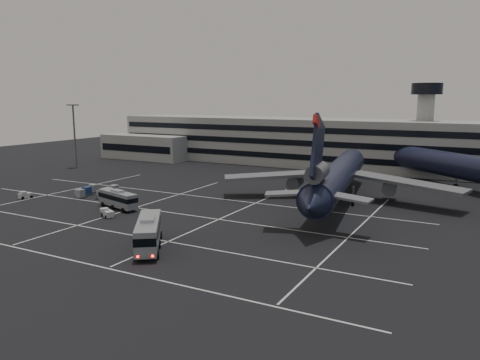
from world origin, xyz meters
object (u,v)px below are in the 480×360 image
at_px(bus_near, 148,231).
at_px(uld_cluster, 97,191).
at_px(trijet_main, 338,176).
at_px(bus_far, 118,198).
at_px(tug_a, 25,195).

bearing_deg(bus_near, uld_cluster, 109.64).
distance_m(trijet_main, bus_near, 41.89).
bearing_deg(bus_far, trijet_main, -39.54).
bearing_deg(tug_a, uld_cluster, 52.39).
xyz_separation_m(trijet_main, bus_near, (-14.21, -39.30, -2.86)).
bearing_deg(trijet_main, bus_near, -118.60).
xyz_separation_m(trijet_main, uld_cluster, (-46.07, -16.90, -4.39)).
xyz_separation_m(bus_far, uld_cluster, (-11.93, 6.79, -1.05)).
relative_size(bus_near, uld_cluster, 1.24).
distance_m(trijet_main, tug_a, 62.66).
xyz_separation_m(bus_near, bus_far, (-19.93, 15.61, -0.48)).
height_order(bus_far, uld_cluster, bus_far).
xyz_separation_m(trijet_main, tug_a, (-56.77, -26.11, -4.56)).
bearing_deg(bus_far, tug_a, 111.80).
height_order(trijet_main, bus_far, trijet_main).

